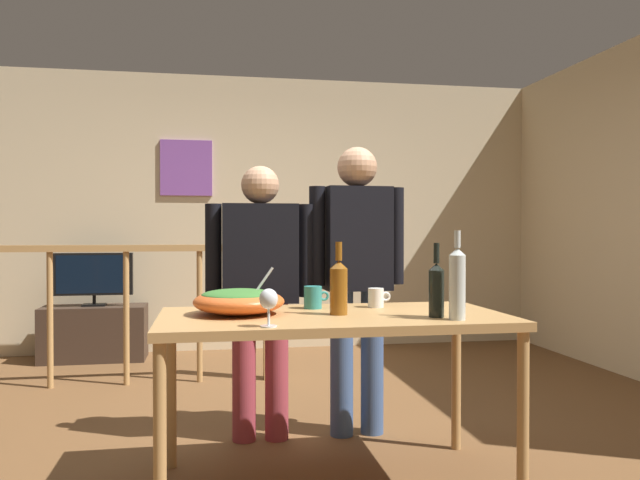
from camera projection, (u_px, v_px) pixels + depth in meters
The scene contains 16 objects.
ground_plane at pixel (284, 438), 3.49m from camera, with size 7.53×7.53×0.00m, color brown.
back_wall at pixel (251, 213), 6.17m from camera, with size 5.80×0.10×2.67m, color beige.
framed_picture at pixel (186, 168), 5.99m from camera, with size 0.49×0.03×0.53m, color purple.
stair_railing at pixel (152, 295), 4.71m from camera, with size 2.79×0.10×1.10m.
tv_console at pixel (94, 333), 5.59m from camera, with size 0.90×0.40×0.49m, color #38281E.
flat_screen_tv at pixel (93, 275), 5.55m from camera, with size 0.68×0.12×0.48m.
serving_table at pixel (333, 330), 2.82m from camera, with size 1.55×0.80×0.78m.
salad_bowl at pixel (239, 300), 2.81m from camera, with size 0.41×0.41×0.21m.
wine_glass at pixel (269, 301), 2.44m from camera, with size 0.07×0.07×0.15m.
wine_bottle_amber at pixel (339, 286), 2.80m from camera, with size 0.08×0.08×0.33m.
wine_bottle_clear at pixel (457, 282), 2.64m from camera, with size 0.07×0.07×0.38m.
wine_bottle_dark at pixel (436, 288), 2.72m from camera, with size 0.07×0.07×0.32m.
mug_teal at pixel (313, 297), 3.02m from camera, with size 0.12×0.09×0.11m.
mug_white at pixel (376, 298), 3.07m from camera, with size 0.11×0.08×0.09m.
person_standing_left at pixel (260, 279), 3.44m from camera, with size 0.60×0.24×1.51m.
person_standing_right at pixel (357, 266), 3.54m from camera, with size 0.55×0.24×1.63m.
Camera 1 is at (-0.41, -3.45, 1.15)m, focal length 35.06 mm.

